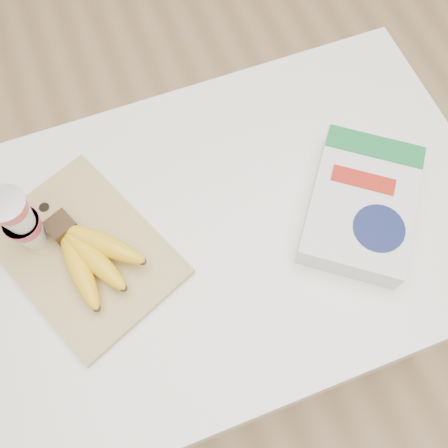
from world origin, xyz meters
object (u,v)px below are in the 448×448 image
Objects in this scene: table at (231,281)px; cereal_box at (361,204)px; yogurt_stack at (20,221)px; cutting_board at (85,253)px; bananas at (89,254)px.

table is 3.04× the size of cereal_box.
yogurt_stack is at bearing 165.34° from table.
yogurt_stack reaches higher than cutting_board.
bananas reaches higher than table.
bananas is (0.01, -0.02, 0.03)m from cutting_board.
yogurt_stack is 0.47× the size of cereal_box.
cereal_box is at bearing -33.97° from cutting_board.
cereal_box is (0.60, -0.16, -0.07)m from yogurt_stack.
cutting_board is 1.63× the size of bananas.
bananas is at bearing -83.88° from cutting_board.
bananas reaches higher than cereal_box.
table is 0.62m from yogurt_stack.
cereal_box is (0.24, -0.06, 0.42)m from table.
cereal_box reaches higher than table.
cereal_box is at bearing -14.48° from table.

